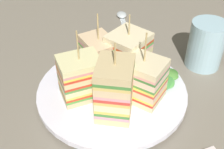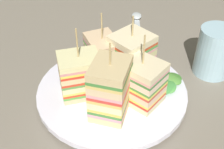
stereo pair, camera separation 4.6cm
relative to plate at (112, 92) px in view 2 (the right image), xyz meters
The scene contains 11 objects.
ground_plane 1.93cm from the plate, ahead, with size 104.03×94.64×1.80cm, color gray.
plate is the anchor object (origin of this frame).
sandwich_wedge_0 6.52cm from the plate, 26.06° to the right, with size 8.08×7.84×11.73cm.
sandwich_wedge_1 6.75cm from the plate, 53.28° to the left, with size 8.47×8.47×11.28cm.
sandwich_wedge_2 6.43cm from the plate, 111.66° to the left, with size 6.93×7.68×11.28cm.
sandwich_wedge_3 6.52cm from the plate, 168.39° to the right, with size 7.51×6.72×11.74cm.
sandwich_wedge_4 7.11cm from the plate, 90.64° to the right, with size 6.27×7.23×12.11cm.
chip_pile 1.99cm from the plate, 129.35° to the right, with size 6.77×7.30×2.22cm.
salad_garnish 9.16cm from the plate, 10.57° to the left, with size 7.47×7.91×1.39cm.
spoon 26.52cm from the plate, 79.84° to the left, with size 2.54×15.49×1.00cm.
drinking_glass 19.75cm from the plate, 23.22° to the left, with size 6.59×6.59×8.91cm.
Camera 2 is at (1.80, -35.52, 33.31)cm, focal length 46.13 mm.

